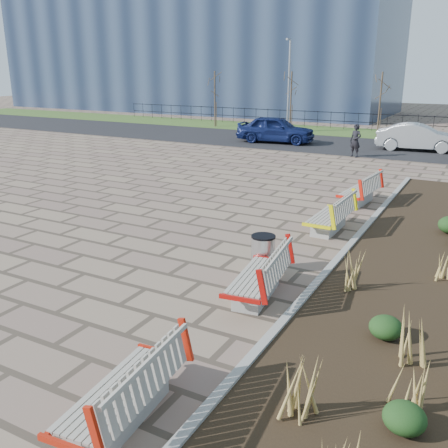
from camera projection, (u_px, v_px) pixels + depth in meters
The scene contains 18 objects.
ground at pixel (87, 296), 9.96m from camera, with size 120.00×120.00×0.00m, color #756351.
planting_curb at pixel (348, 248), 12.34m from camera, with size 0.16×18.00×0.15m, color gray.
grass_verge_far at pixel (382, 134), 33.42m from camera, with size 80.00×5.00×0.04m, color #33511E.
road at pixel (360, 146), 28.39m from camera, with size 80.00×7.00×0.02m, color black.
bench_a at pixel (120, 387), 6.32m from camera, with size 0.90×2.10×1.00m, color #B81E0C, non-canonical shape.
bench_b at pixel (257, 274), 9.77m from camera, with size 0.90×2.10×1.00m, color #B5100C, non-canonical shape.
bench_c at pixel (329, 214), 13.75m from camera, with size 0.90×2.10×1.00m, color yellow, non-canonical shape.
bench_d at pixel (359, 189), 16.52m from camera, with size 0.90×2.10×1.00m, color red, non-canonical shape.
litter_bin at pixel (263, 254), 11.07m from camera, with size 0.52×0.52×0.81m, color #B2B2B7.
pedestrian at pixel (355, 141), 24.92m from camera, with size 0.60×0.39×1.64m, color black.
car_blue at pixel (276, 129), 29.57m from camera, with size 1.84×4.58×1.56m, color #111B4C.
car_silver at pixel (418, 137), 26.76m from camera, with size 1.51×4.33×1.43m, color #94989B.
tree_a at pixel (215, 99), 36.99m from camera, with size 1.40×1.40×4.00m, color #4C3D2D, non-canonical shape.
tree_b at pixel (291, 102), 34.27m from camera, with size 1.40×1.40×4.00m, color #4C3D2D, non-canonical shape.
tree_c at pixel (380, 105), 31.55m from camera, with size 1.40×1.40×4.00m, color #4C3D2D, non-canonical shape.
lamp_west at pixel (289, 87), 33.55m from camera, with size 0.24×0.60×6.00m, color gray, non-canonical shape.
railing_fence at pixel (387, 123), 34.49m from camera, with size 44.00×0.10×1.20m, color black, non-canonical shape.
building_glass at pixel (194, 34), 51.19m from camera, with size 40.00×14.00×15.00m, color #192338.
Camera 1 is at (6.73, -6.65, 4.39)m, focal length 40.00 mm.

